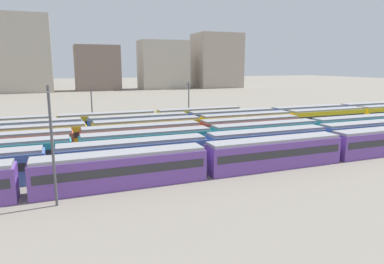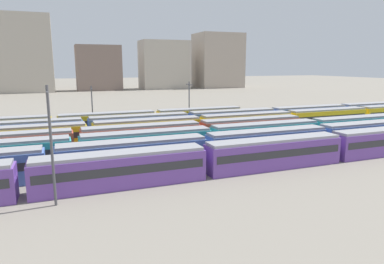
% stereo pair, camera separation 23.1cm
% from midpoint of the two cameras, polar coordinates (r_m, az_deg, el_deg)
% --- Properties ---
extents(ground_plane, '(600.00, 600.00, 0.00)m').
position_cam_midpoint_polar(ground_plane, '(52.52, -26.04, -4.04)').
color(ground_plane, gray).
extents(train_track_0, '(112.50, 3.06, 3.75)m').
position_cam_midpoint_polar(train_track_0, '(50.11, 22.52, -2.20)').
color(train_track_0, '#6B429E').
rests_on(train_track_0, ground_plane).
extents(train_track_1, '(74.70, 3.06, 3.75)m').
position_cam_midpoint_polar(train_track_1, '(45.28, 2.41, -2.69)').
color(train_track_1, '#4C70BC').
rests_on(train_track_1, ground_plane).
extents(train_track_2, '(112.50, 3.06, 3.75)m').
position_cam_midpoint_polar(train_track_2, '(61.19, 19.52, 0.28)').
color(train_track_2, teal).
rests_on(train_track_2, ground_plane).
extents(train_track_3, '(55.80, 3.06, 3.75)m').
position_cam_midpoint_polar(train_track_3, '(53.12, -8.06, -0.74)').
color(train_track_3, '#BC4C38').
rests_on(train_track_3, ground_plane).
extents(train_track_4, '(112.50, 3.06, 3.75)m').
position_cam_midpoint_polar(train_track_4, '(70.83, 15.74, 1.89)').
color(train_track_4, yellow).
rests_on(train_track_4, ground_plane).
extents(train_track_5, '(112.50, 3.06, 3.75)m').
position_cam_midpoint_polar(train_track_5, '(74.86, 13.21, 2.48)').
color(train_track_5, '#4C70BC').
rests_on(train_track_5, ground_plane).
extents(train_track_6, '(55.80, 3.06, 3.75)m').
position_cam_midpoint_polar(train_track_6, '(67.73, -13.57, 1.59)').
color(train_track_6, yellow).
rests_on(train_track_6, ground_plane).
extents(catenary_pole_0, '(0.24, 3.20, 10.92)m').
position_cam_midpoint_polar(catenary_pole_0, '(32.91, -21.98, -1.37)').
color(catenary_pole_0, '#4C4C51').
rests_on(catenary_pole_0, ground_plane).
extents(catenary_pole_1, '(0.24, 3.20, 8.66)m').
position_cam_midpoint_polar(catenary_pole_1, '(70.10, -16.00, 4.22)').
color(catenary_pole_1, '#4C4C51').
rests_on(catenary_pole_1, ground_plane).
extents(catenary_pole_3, '(0.24, 3.20, 9.11)m').
position_cam_midpoint_polar(catenary_pole_3, '(74.23, -0.38, 5.18)').
color(catenary_pole_3, '#4C4C51').
rests_on(catenary_pole_3, ground_plane).
extents(distant_building_1, '(28.33, 17.85, 35.27)m').
position_cam_midpoint_polar(distant_building_1, '(181.59, -26.45, 11.46)').
color(distant_building_1, '#B2A899').
rests_on(distant_building_1, ground_plane).
extents(distant_building_2, '(21.62, 12.36, 22.18)m').
position_cam_midpoint_polar(distant_building_2, '(181.97, -15.06, 10.14)').
color(distant_building_2, '#7A665B').
rests_on(distant_building_2, ground_plane).
extents(distant_building_3, '(24.88, 15.53, 25.17)m').
position_cam_midpoint_polar(distant_building_3, '(188.71, -4.58, 10.95)').
color(distant_building_3, '#B2A899').
rests_on(distant_building_3, ground_plane).
extents(distant_building_4, '(24.67, 19.72, 29.75)m').
position_cam_midpoint_polar(distant_building_4, '(200.05, 4.30, 11.61)').
color(distant_building_4, '#A89989').
rests_on(distant_building_4, ground_plane).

